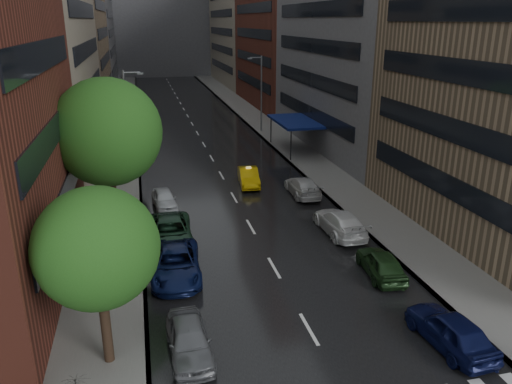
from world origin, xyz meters
TOP-DOWN VIEW (x-y plane):
  - road at (0.00, 50.00)m, footprint 14.00×140.00m
  - sidewalk_left at (-9.00, 50.00)m, footprint 4.00×140.00m
  - sidewalk_right at (9.00, 50.00)m, footprint 4.00×140.00m
  - buildings_right at (15.00, 56.70)m, footprint 8.05×109.10m
  - building_far at (0.00, 118.00)m, footprint 40.00×14.00m
  - tree_near at (-8.60, 3.63)m, footprint 4.68×4.68m
  - tree_mid at (-8.60, 15.72)m, footprint 6.35×6.35m
  - tree_far at (-8.60, 30.91)m, footprint 4.54×4.54m
  - taxi at (1.78, 24.78)m, footprint 1.99×4.53m
  - parked_cars_left at (-5.40, 12.08)m, footprint 2.89×21.76m
  - parked_cars_right at (5.40, 11.69)m, footprint 2.24×24.71m
  - street_lamp_left at (-7.72, 30.00)m, footprint 1.74×0.22m
  - street_lamp_right at (7.72, 45.00)m, footprint 1.74×0.22m
  - awning at (8.98, 35.00)m, footprint 4.00×8.00m

SIDE VIEW (x-z plane):
  - road at x=0.00m, z-range 0.00..0.01m
  - sidewalk_left at x=-9.00m, z-range 0.00..0.15m
  - sidewalk_right at x=9.00m, z-range 0.00..0.15m
  - taxi at x=1.78m, z-range 0.00..1.45m
  - parked_cars_right at x=5.40m, z-range -0.03..1.53m
  - parked_cars_left at x=-5.40m, z-range -0.03..1.56m
  - awning at x=8.98m, z-range 1.57..4.70m
  - street_lamp_left at x=-7.72m, z-range 0.39..9.39m
  - street_lamp_right at x=7.72m, z-range 0.39..9.39m
  - tree_far at x=-8.60m, z-range 1.33..8.56m
  - tree_near at x=-8.60m, z-range 1.37..8.83m
  - tree_mid at x=-8.60m, z-range 1.87..11.99m
  - buildings_right at x=15.00m, z-range -2.97..33.03m
  - building_far at x=0.00m, z-range 0.00..32.00m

